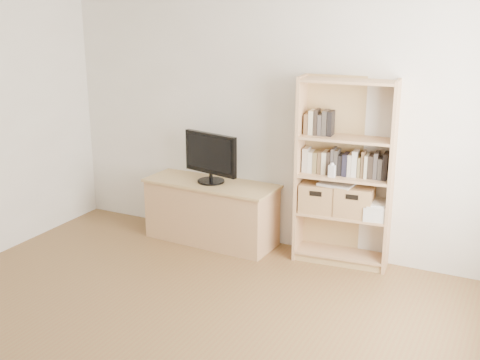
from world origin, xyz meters
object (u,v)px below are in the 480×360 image
Objects in this scene: bookshelf at (344,173)px; television at (211,158)px; laptop at (337,184)px; baby_monitor at (332,171)px; tv_stand at (211,213)px; basket_right at (355,201)px; basket_left at (318,197)px.

television is (-1.31, -0.09, 0.01)m from bookshelf.
laptop is at bearing 16.00° from television.
baby_monitor is 0.17m from laptop.
television is (0.00, 0.00, 0.56)m from tv_stand.
bookshelf is at bearing 177.54° from basket_right.
bookshelf is 0.12m from laptop.
basket_right is at bearing 6.49° from tv_stand.
basket_right reaches higher than tv_stand.
television is 5.66× the size of baby_monitor.
baby_monitor is 0.32m from basket_left.
laptop is (0.16, 0.01, 0.14)m from basket_left.
bookshelf is 0.14m from baby_monitor.
laptop is (1.25, 0.07, -0.11)m from television.
laptop is at bearing -171.18° from bookshelf.
baby_monitor is at bearing 2.05° from tv_stand.
television is 1.88× the size of basket_right.
basket_left is at bearing 15.96° from television.
basket_left is 0.22m from laptop.
tv_stand is at bearing -174.89° from baby_monitor.
basket_right is at bearing -1.53° from basket_left.
television is 1.23m from baby_monitor.
laptop is at bearing -3.27° from basket_left.
tv_stand is 0.76× the size of bookshelf.
bookshelf is 5.34× the size of basket_left.
bookshelf reaches higher than baby_monitor.
basket_right is (0.10, 0.01, -0.24)m from bookshelf.
baby_monitor is (-0.09, -0.10, 0.04)m from bookshelf.
laptop reaches higher than basket_right.
tv_stand is 2.08× the size of television.
basket_left is at bearing 6.02° from tv_stand.
basket_right is (0.33, 0.03, 0.00)m from basket_left.
laptop is (0.02, 0.09, -0.14)m from baby_monitor.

